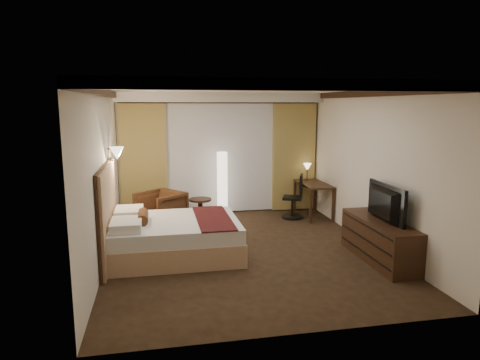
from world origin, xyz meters
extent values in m
cube|color=black|center=(0.00, 0.00, 0.00)|extent=(4.50, 5.50, 0.01)
cube|color=white|center=(0.00, 0.00, 2.70)|extent=(4.50, 5.50, 0.01)
cube|color=silver|center=(0.00, 2.75, 1.35)|extent=(4.50, 0.02, 2.70)
cube|color=silver|center=(-2.25, 0.00, 1.35)|extent=(0.02, 5.50, 2.70)
cube|color=silver|center=(2.25, 0.00, 1.35)|extent=(0.02, 5.50, 2.70)
cube|color=white|center=(0.00, 2.50, 2.60)|extent=(4.50, 0.50, 0.20)
cube|color=silver|center=(0.00, 2.67, 1.25)|extent=(2.48, 0.04, 2.45)
cube|color=tan|center=(-1.70, 2.61, 1.25)|extent=(1.00, 0.14, 2.45)
cube|color=tan|center=(1.70, 2.61, 1.25)|extent=(1.00, 0.14, 2.45)
imported|color=#442314|center=(-1.37, 1.67, 0.41)|extent=(1.08, 1.08, 0.82)
imported|color=black|center=(1.97, -0.86, 0.98)|extent=(0.67, 1.12, 0.14)
camera|label=1|loc=(-1.41, -6.81, 2.44)|focal=32.00mm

